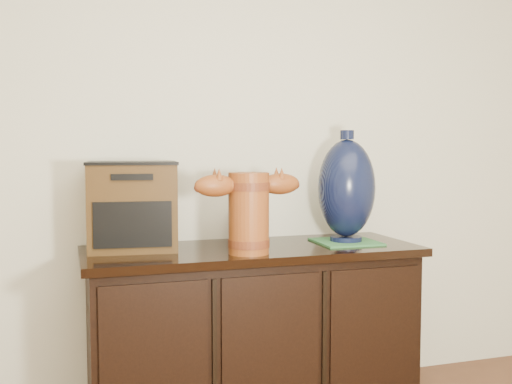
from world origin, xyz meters
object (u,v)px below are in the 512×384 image
object	(u,v)px
terracotta_vessel	(249,208)
tv_radio	(133,206)
spray_can	(240,223)
lamp_base	(346,189)
sideboard	(252,329)

from	to	relation	value
terracotta_vessel	tv_radio	world-z (taller)	tv_radio
tv_radio	spray_can	bearing A→B (deg)	18.56
terracotta_vessel	spray_can	world-z (taller)	terracotta_vessel
lamp_base	sideboard	bearing A→B (deg)	178.77
terracotta_vessel	lamp_base	bearing A→B (deg)	8.11
lamp_base	spray_can	world-z (taller)	lamp_base
spray_can	tv_radio	bearing A→B (deg)	-167.76
terracotta_vessel	tv_radio	bearing A→B (deg)	143.01
tv_radio	lamp_base	bearing A→B (deg)	-0.21
lamp_base	spray_can	xyz separation A→B (m)	(-0.44, 0.22, -0.17)
sideboard	spray_can	distance (m)	0.49
terracotta_vessel	lamp_base	size ratio (longest dim) A/B	0.94
sideboard	spray_can	xyz separation A→B (m)	(0.01, 0.21, 0.45)
sideboard	tv_radio	world-z (taller)	tv_radio
tv_radio	lamp_base	distance (m)	0.96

